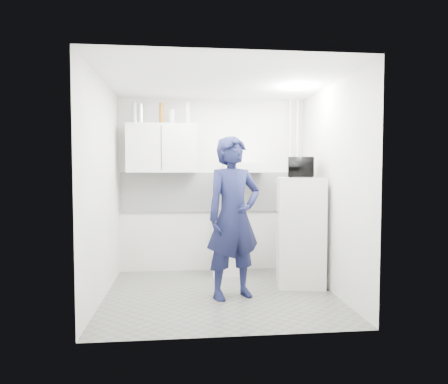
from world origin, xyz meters
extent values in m
plane|color=#5E5F52|center=(0.00, 0.00, 0.00)|extent=(2.80, 2.80, 0.00)
plane|color=white|center=(0.00, 0.00, 2.60)|extent=(2.80, 2.80, 0.00)
plane|color=silver|center=(0.00, 1.25, 1.30)|extent=(2.80, 0.00, 2.80)
plane|color=silver|center=(-1.40, 0.00, 1.30)|extent=(0.00, 2.60, 2.60)
plane|color=silver|center=(1.40, 0.00, 1.30)|extent=(0.00, 2.60, 2.60)
imported|color=#14183A|center=(0.15, -0.11, 0.97)|extent=(0.83, 0.69, 1.94)
cube|color=silver|center=(0.21, 1.00, 0.38)|extent=(0.47, 0.47, 0.76)
cube|color=silver|center=(1.10, 0.32, 0.72)|extent=(0.69, 0.69, 1.44)
cube|color=black|center=(0.21, 1.00, 0.77)|extent=(0.46, 0.46, 0.03)
cylinder|color=silver|center=(0.14, 1.05, 0.83)|extent=(0.16, 0.16, 0.09)
imported|color=black|center=(1.10, 0.32, 1.57)|extent=(0.55, 0.45, 0.27)
cylinder|color=#B2B7BC|center=(-1.14, 1.07, 2.35)|extent=(0.07, 0.07, 0.30)
cylinder|color=silver|center=(-1.05, 1.07, 2.34)|extent=(0.07, 0.07, 0.29)
cylinder|color=brown|center=(-0.75, 1.07, 2.35)|extent=(0.07, 0.07, 0.30)
cylinder|color=#B2B7BC|center=(-0.60, 1.07, 2.31)|extent=(0.08, 0.08, 0.21)
cylinder|color=#B2B7BC|center=(-0.38, 1.07, 2.36)|extent=(0.08, 0.08, 0.32)
cube|color=silver|center=(-0.75, 1.07, 1.85)|extent=(1.00, 0.35, 0.70)
cube|color=silver|center=(0.45, 1.00, 1.57)|extent=(0.60, 0.50, 0.14)
cube|color=white|center=(0.00, 1.24, 1.20)|extent=(2.74, 0.03, 0.60)
cylinder|color=silver|center=(1.30, 1.17, 1.30)|extent=(0.05, 0.05, 2.60)
cylinder|color=silver|center=(1.18, 1.17, 1.30)|extent=(0.04, 0.04, 2.60)
cylinder|color=white|center=(1.00, 0.20, 2.57)|extent=(0.10, 0.10, 0.02)
camera|label=1|loc=(-0.46, -4.81, 1.52)|focal=32.00mm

